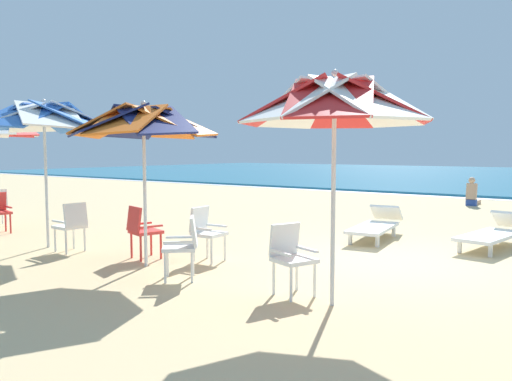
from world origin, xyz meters
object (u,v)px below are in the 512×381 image
object	(u,v)px
plastic_chair_3	(206,230)
beach_umbrella_2	(44,118)
plastic_chair_1	(142,229)
beach_umbrella_1	(144,123)
sun_lounger_1	(376,225)
sun_lounger_0	(494,233)
plastic_chair_0	(291,254)
plastic_chair_2	(184,243)
beach_umbrella_0	(334,104)
beachgoer_seated	(472,196)
plastic_chair_4	(72,224)

from	to	relation	value
plastic_chair_3	beach_umbrella_2	size ratio (longest dim) A/B	0.32
plastic_chair_1	beach_umbrella_1	bearing A→B (deg)	-35.29
beach_umbrella_1	beach_umbrella_2	world-z (taller)	beach_umbrella_2
sun_lounger_1	sun_lounger_0	bearing A→B (deg)	9.53
beach_umbrella_1	plastic_chair_3	size ratio (longest dim) A/B	2.89
sun_lounger_0	plastic_chair_0	bearing A→B (deg)	-107.16
plastic_chair_0	sun_lounger_1	world-z (taller)	plastic_chair_0
beach_umbrella_1	plastic_chair_3	xyz separation A→B (m)	(0.48, 0.82, -1.67)
sun_lounger_0	plastic_chair_2	bearing A→B (deg)	-121.46
beach_umbrella_0	beach_umbrella_1	distance (m)	3.18
beach_umbrella_2	beachgoer_seated	bearing A→B (deg)	69.04
beach_umbrella_0	plastic_chair_4	size ratio (longest dim) A/B	3.06
plastic_chair_1	plastic_chair_2	size ratio (longest dim) A/B	1.00
beach_umbrella_1	beachgoer_seated	size ratio (longest dim) A/B	2.70
plastic_chair_0	sun_lounger_0	xyz separation A→B (m)	(1.43, 4.63, -0.22)
beach_umbrella_2	sun_lounger_1	distance (m)	6.58
plastic_chair_2	sun_lounger_0	bearing A→B (deg)	58.54
plastic_chair_0	plastic_chair_2	size ratio (longest dim) A/B	1.00
beach_umbrella_1	beachgoer_seated	bearing A→B (deg)	80.46
plastic_chair_0	beach_umbrella_1	bearing A→B (deg)	-179.16
beach_umbrella_2	plastic_chair_4	distance (m)	1.98
beach_umbrella_1	plastic_chair_4	world-z (taller)	beach_umbrella_1
plastic_chair_4	plastic_chair_2	bearing A→B (deg)	-3.64
plastic_chair_2	plastic_chair_3	size ratio (longest dim) A/B	1.00
beach_umbrella_0	beach_umbrella_1	size ratio (longest dim) A/B	1.06
plastic_chair_2	sun_lounger_1	xyz separation A→B (m)	(0.88, 4.52, -0.22)
plastic_chair_0	plastic_chair_2	distance (m)	1.57
plastic_chair_4	beachgoer_seated	world-z (taller)	beachgoer_seated
beach_umbrella_1	plastic_chair_4	size ratio (longest dim) A/B	2.89
plastic_chair_1	plastic_chair_4	xyz separation A→B (m)	(-1.42, -0.34, 0.00)
plastic_chair_4	sun_lounger_0	bearing A→B (deg)	38.67
beach_umbrella_0	plastic_chair_4	world-z (taller)	beach_umbrella_0
beach_umbrella_1	sun_lounger_1	size ratio (longest dim) A/B	1.13
beach_umbrella_1	plastic_chair_3	distance (m)	1.92
beach_umbrella_0	sun_lounger_1	xyz separation A→B (m)	(-1.28, 4.36, -1.99)
plastic_chair_3	plastic_chair_4	world-z (taller)	same
beach_umbrella_2	sun_lounger_1	xyz separation A→B (m)	(4.49, 4.35, -2.06)
plastic_chair_0	plastic_chair_2	bearing A→B (deg)	-171.02
beach_umbrella_1	plastic_chair_2	world-z (taller)	beach_umbrella_1
sun_lounger_0	beach_umbrella_2	bearing A→B (deg)	-144.50
beach_umbrella_2	sun_lounger_0	distance (m)	8.36
beach_umbrella_2	plastic_chair_4	world-z (taller)	beach_umbrella_2
plastic_chair_3	sun_lounger_1	bearing A→B (deg)	67.97
plastic_chair_2	plastic_chair_1	bearing A→B (deg)	160.31
plastic_chair_2	plastic_chair_3	world-z (taller)	same
beach_umbrella_1	beach_umbrella_2	size ratio (longest dim) A/B	0.93
plastic_chair_1	sun_lounger_1	distance (m)	4.64
beach_umbrella_0	sun_lounger_0	bearing A→B (deg)	80.11
plastic_chair_3	beach_umbrella_2	world-z (taller)	beach_umbrella_2
plastic_chair_2	beach_umbrella_0	bearing A→B (deg)	4.30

